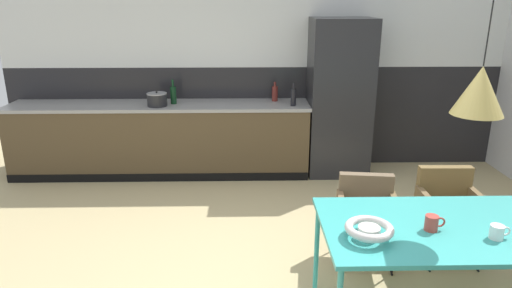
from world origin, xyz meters
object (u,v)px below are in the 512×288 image
object	(u,v)px
cooking_pot	(157,100)
refrigerator_column	(339,98)
bottle_vinegar_dark	(275,93)
armchair_facing_counter	(367,207)
fruit_bowl	(369,229)
mug_wide_latte	(497,232)
armchair_near_window	(448,201)
pendant_lamp_over_table_near	(480,91)
dining_table	(461,231)
bottle_spice_small	(173,95)
bottle_oil_tall	(293,97)
mug_dark_espresso	(432,223)

from	to	relation	value
cooking_pot	refrigerator_column	bearing A→B (deg)	3.03
bottle_vinegar_dark	armchair_facing_counter	bearing A→B (deg)	-73.37
bottle_vinegar_dark	fruit_bowl	bearing A→B (deg)	-83.28
refrigerator_column	armchair_facing_counter	bearing A→B (deg)	-93.96
refrigerator_column	mug_wide_latte	xyz separation A→B (m)	(0.36, -3.07, -0.16)
armchair_near_window	pendant_lamp_over_table_near	bearing A→B (deg)	69.91
dining_table	bottle_vinegar_dark	size ratio (longest dim) A/B	7.42
bottle_spice_small	bottle_vinegar_dark	distance (m)	1.26
fruit_bowl	mug_wide_latte	xyz separation A→B (m)	(0.77, -0.03, -0.01)
mug_wide_latte	bottle_vinegar_dark	xyz separation A→B (m)	(-1.14, 3.20, 0.20)
armchair_facing_counter	fruit_bowl	distance (m)	1.10
dining_table	fruit_bowl	distance (m)	0.66
refrigerator_column	pendant_lamp_over_table_near	world-z (taller)	pendant_lamp_over_table_near
dining_table	cooking_pot	world-z (taller)	cooking_pot
refrigerator_column	bottle_oil_tall	size ratio (longest dim) A/B	6.83
refrigerator_column	mug_wide_latte	world-z (taller)	refrigerator_column
mug_wide_latte	bottle_oil_tall	xyz separation A→B (m)	(-0.94, 2.93, 0.21)
pendant_lamp_over_table_near	cooking_pot	bearing A→B (deg)	131.57
pendant_lamp_over_table_near	refrigerator_column	bearing A→B (deg)	94.44
bottle_spice_small	fruit_bowl	bearing A→B (deg)	-61.96
armchair_facing_counter	mug_dark_espresso	size ratio (longest dim) A/B	5.59
bottle_spice_small	bottle_vinegar_dark	xyz separation A→B (m)	(1.25, 0.13, -0.02)
dining_table	pendant_lamp_over_table_near	size ratio (longest dim) A/B	1.66
mug_dark_espresso	bottle_vinegar_dark	xyz separation A→B (m)	(-0.79, 3.09, 0.19)
armchair_near_window	bottle_vinegar_dark	world-z (taller)	bottle_vinegar_dark
refrigerator_column	bottle_vinegar_dark	distance (m)	0.80
dining_table	bottle_spice_small	world-z (taller)	bottle_spice_small
mug_wide_latte	refrigerator_column	bearing A→B (deg)	96.64
dining_table	pendant_lamp_over_table_near	world-z (taller)	pendant_lamp_over_table_near
bottle_vinegar_dark	dining_table	bearing A→B (deg)	-71.61
bottle_spice_small	pendant_lamp_over_table_near	xyz separation A→B (m)	(2.26, -2.88, 0.61)
cooking_pot	pendant_lamp_over_table_near	bearing A→B (deg)	-48.43
bottle_oil_tall	refrigerator_column	bearing A→B (deg)	13.43
armchair_near_window	bottle_spice_small	bearing A→B (deg)	-36.78
mug_wide_latte	bottle_spice_small	size ratio (longest dim) A/B	0.42
fruit_bowl	bottle_spice_small	xyz separation A→B (m)	(-1.63, 3.05, 0.20)
armchair_near_window	cooking_pot	size ratio (longest dim) A/B	3.23
cooking_pot	pendant_lamp_over_table_near	size ratio (longest dim) A/B	0.22
armchair_facing_counter	bottle_oil_tall	distance (m)	2.02
refrigerator_column	armchair_near_window	size ratio (longest dim) A/B	2.50
bottle_vinegar_dark	bottle_oil_tall	bearing A→B (deg)	-53.28
dining_table	cooking_pot	xyz separation A→B (m)	(-2.44, 2.78, 0.27)
dining_table	armchair_facing_counter	world-z (taller)	dining_table
refrigerator_column	cooking_pot	xyz separation A→B (m)	(-2.22, -0.12, 0.02)
dining_table	bottle_oil_tall	bearing A→B (deg)	106.23
dining_table	pendant_lamp_over_table_near	xyz separation A→B (m)	(-0.00, 0.03, 0.91)
bottle_spice_small	bottle_vinegar_dark	size ratio (longest dim) A/B	1.24
dining_table	bottle_vinegar_dark	xyz separation A→B (m)	(-1.01, 3.04, 0.28)
bottle_spice_small	armchair_near_window	bearing A→B (deg)	-37.89
fruit_bowl	bottle_vinegar_dark	bearing A→B (deg)	96.72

